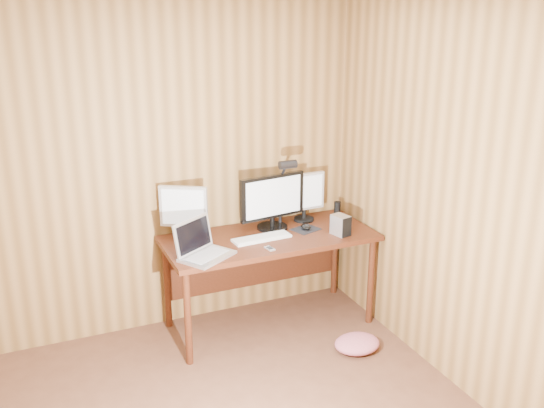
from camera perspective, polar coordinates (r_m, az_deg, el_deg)
room_shell at (r=2.70m, az=-4.78°, el=-7.46°), size 4.00×4.00×4.00m
desk at (r=4.71m, az=-0.59°, el=-4.11°), size 1.60×0.70×0.75m
monitor_center at (r=4.68m, az=0.03°, el=0.27°), size 0.55×0.24×0.43m
monitor_left at (r=4.53m, az=-8.32°, el=-0.64°), size 0.33×0.21×0.41m
monitor_right at (r=4.87m, az=3.06°, el=0.79°), size 0.35×0.16×0.39m
laptop at (r=4.25m, az=-6.67°, el=-4.09°), size 0.45×0.43×0.26m
keyboard at (r=4.53m, az=-0.98°, el=-3.21°), size 0.45×0.16×0.02m
mousepad at (r=4.73m, az=3.19°, el=-2.39°), size 0.24×0.22×0.00m
mouse at (r=4.73m, az=3.19°, el=-2.16°), size 0.10×0.13×0.04m
hard_drive at (r=4.63m, az=6.48°, el=-1.99°), size 0.13×0.16×0.15m
phone at (r=4.35m, az=-0.22°, el=-4.21°), size 0.06×0.09×0.01m
speaker at (r=5.02m, az=6.16°, el=-0.49°), size 0.05×0.05×0.13m
desk_lamp at (r=4.66m, az=1.16°, el=2.02°), size 0.14×0.19×0.59m
fabric_pile at (r=4.60m, az=8.01°, el=-12.89°), size 0.41×0.36×0.11m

